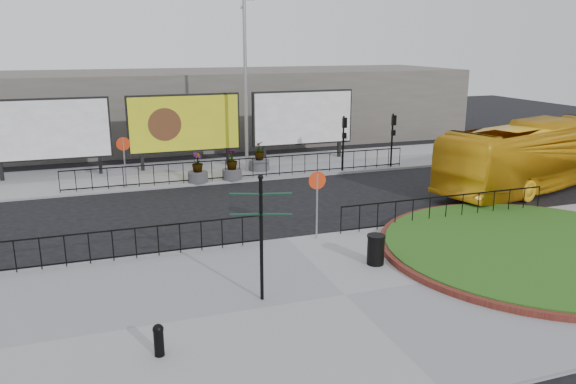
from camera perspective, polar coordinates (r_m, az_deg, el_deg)
name	(u,v)px	position (r m, az deg, el deg)	size (l,w,h in m)	color
ground	(287,241)	(20.38, -0.14, -4.99)	(90.00, 90.00, 0.00)	black
pavement_near	(345,297)	(16.08, 5.79, -10.53)	(30.00, 10.00, 0.12)	gray
pavement_far	(216,170)	(31.51, -7.28, 2.22)	(44.00, 6.00, 0.12)	gray
brick_edge	(534,248)	(20.82, 23.74, -5.27)	(10.40, 10.40, 0.18)	brown
grass_lawn	(534,248)	(20.82, 23.75, -5.22)	(10.00, 10.00, 0.22)	#255416
railing_near_left	(113,245)	(18.89, -17.37, -5.20)	(10.00, 0.10, 1.10)	black
railing_near_right	(446,209)	(22.79, 15.77, -1.63)	(9.00, 0.10, 1.10)	black
railing_far	(246,168)	(29.04, -4.26, 2.44)	(18.00, 0.10, 1.10)	black
speed_sign_far	(124,151)	(28.00, -16.34, 4.00)	(0.64, 0.07, 2.47)	gray
speed_sign_near	(317,190)	(19.79, 2.97, 0.19)	(0.64, 0.07, 2.47)	gray
billboard_left	(48,130)	(31.47, -23.21, 5.82)	(6.20, 0.31, 4.10)	black
billboard_mid	(185,124)	(31.74, -10.47, 6.85)	(6.20, 0.31, 4.10)	black
billboard_right	(303,118)	(33.51, 1.53, 7.51)	(6.20, 0.31, 4.10)	black
lamp_post	(246,84)	(30.20, -4.33, 10.90)	(0.74, 0.18, 9.23)	gray
signal_pole_a	(344,135)	(30.65, 5.69, 5.79)	(0.22, 0.26, 3.00)	black
signal_pole_b	(393,132)	(32.01, 10.60, 6.00)	(0.22, 0.26, 3.00)	black
building_backdrop	(185,107)	(40.83, -10.37, 8.49)	(40.00, 10.00, 5.00)	#645E57
fingerpost_sign	(261,226)	(14.94, -2.74, -3.43)	(1.64, 0.73, 3.53)	black
bollard	(159,338)	(13.31, -13.00, -14.30)	(0.25, 0.25, 0.78)	black
litter_bin	(376,249)	(18.08, 8.91, -5.79)	(0.59, 0.59, 0.97)	black
bus	(534,156)	(29.65, 23.69, 3.39)	(2.76, 11.82, 3.29)	gold
planter_a	(198,171)	(28.62, -9.16, 2.08)	(1.01, 1.01, 1.52)	#4C4C4F
planter_b	(232,168)	(28.95, -5.72, 2.42)	(1.00, 1.00, 1.56)	#4C4C4F
planter_c	(259,160)	(30.95, -2.93, 3.25)	(1.10, 1.10, 1.60)	#4C4C4F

